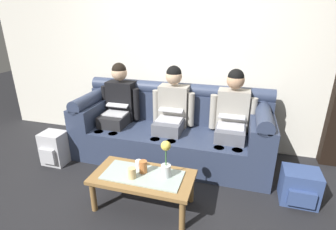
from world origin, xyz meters
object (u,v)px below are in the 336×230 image
object	(u,v)px
coffee_table	(143,179)
backpack_left	(54,148)
person_middle	(172,111)
person_right	(232,117)
person_left	(118,105)
backpack_right	(300,187)
cup_near_right	(139,164)
cup_near_left	(132,173)
cup_far_center	(143,167)
couch	(172,131)
flower_vase	(166,160)

from	to	relation	value
coffee_table	backpack_left	world-z (taller)	backpack_left
person_middle	person_right	xyz separation A→B (m)	(0.76, 0.00, -0.00)
person_left	backpack_left	bearing A→B (deg)	-136.31
backpack_right	coffee_table	bearing A→B (deg)	-161.46
cup_near_right	cup_near_left	bearing A→B (deg)	-87.08
person_middle	cup_near_left	distance (m)	1.15
cup_near_right	cup_far_center	size ratio (longest dim) A/B	0.65
person_middle	backpack_left	xyz separation A→B (m)	(-1.39, -0.61, -0.45)
couch	cup_near_right	distance (m)	0.95
person_right	cup_far_center	xyz separation A→B (m)	(-0.77, -1.01, -0.23)
person_middle	flower_vase	distance (m)	1.04
cup_near_left	cup_near_right	distance (m)	0.18
person_left	backpack_right	distance (m)	2.37
person_left	cup_far_center	bearing A→B (deg)	-53.26
cup_near_left	backpack_right	xyz separation A→B (m)	(1.57, 0.58, -0.24)
person_middle	person_right	distance (m)	0.76
couch	backpack_right	xyz separation A→B (m)	(1.50, -0.54, -0.19)
couch	cup_near_right	bearing A→B (deg)	-95.07
couch	cup_far_center	distance (m)	1.01
person_left	cup_far_center	size ratio (longest dim) A/B	9.75
backpack_left	backpack_right	distance (m)	2.89
person_left	person_middle	world-z (taller)	same
person_left	person_right	world-z (taller)	same
person_left	flower_vase	distance (m)	1.41
flower_vase	backpack_left	bearing A→B (deg)	166.00
couch	coffee_table	bearing A→B (deg)	-90.00
cup_near_left	person_middle	bearing A→B (deg)	86.20
backpack_right	person_right	bearing A→B (deg)	144.02
cup_near_left	backpack_right	distance (m)	1.70
person_left	person_middle	bearing A→B (deg)	-0.01
flower_vase	person_middle	bearing A→B (deg)	102.55
person_right	backpack_left	bearing A→B (deg)	-164.27
cup_far_center	person_left	bearing A→B (deg)	126.74
person_middle	cup_near_left	world-z (taller)	person_middle
person_middle	cup_near_right	size ratio (longest dim) A/B	15.06
person_right	flower_vase	xyz separation A→B (m)	(-0.53, -1.01, -0.12)
person_left	backpack_left	distance (m)	0.98
cup_far_center	backpack_right	bearing A→B (deg)	17.22
couch	cup_near_left	distance (m)	1.13
person_left	cup_near_left	size ratio (longest dim) A/B	11.61
coffee_table	cup_far_center	size ratio (longest dim) A/B	7.87
coffee_table	cup_far_center	world-z (taller)	cup_far_center
coffee_table	backpack_right	distance (m)	1.59
person_left	person_right	size ratio (longest dim) A/B	1.00
coffee_table	backpack_right	world-z (taller)	coffee_table
coffee_table	backpack_left	xyz separation A→B (m)	(-1.39, 0.44, -0.10)
flower_vase	cup_near_left	bearing A→B (deg)	-159.58
cup_near_left	cup_near_right	xyz separation A→B (m)	(-0.01, 0.18, -0.01)
flower_vase	backpack_right	size ratio (longest dim) A/B	1.05
cup_near_left	cup_far_center	xyz separation A→B (m)	(0.07, 0.11, 0.01)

